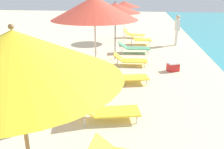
# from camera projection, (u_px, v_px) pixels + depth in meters

# --- Properties ---
(umbrella_fourth) EXTENTS (2.28, 2.28, 2.75)m
(umbrella_fourth) POSITION_uv_depth(u_px,v_px,m) (15.00, 55.00, 2.51)
(umbrella_fourth) COLOR olive
(umbrella_fourth) RESTS_ON ground
(umbrella_fifth) EXTENTS (2.33, 2.33, 2.94)m
(umbrella_fifth) POSITION_uv_depth(u_px,v_px,m) (95.00, 8.00, 6.40)
(umbrella_fifth) COLOR silver
(umbrella_fifth) RESTS_ON ground
(lounger_fifth_shoreside) EXTENTS (1.48, 0.84, 0.55)m
(lounger_fifth_shoreside) POSITION_uv_depth(u_px,v_px,m) (127.00, 76.00, 8.22)
(lounger_fifth_shoreside) COLOR yellow
(lounger_fifth_shoreside) RESTS_ON ground
(lounger_fifth_inland) EXTENTS (1.57, 0.86, 0.57)m
(lounger_fifth_inland) POSITION_uv_depth(u_px,v_px,m) (108.00, 110.00, 5.93)
(lounger_fifth_inland) COLOR yellow
(lounger_fifth_inland) RESTS_ON ground
(umbrella_sixth) EXTENTS (2.21, 2.21, 2.54)m
(umbrella_sixth) POSITION_uv_depth(u_px,v_px,m) (115.00, 8.00, 10.40)
(umbrella_sixth) COLOR #4C4C51
(umbrella_sixth) RESTS_ON ground
(lounger_sixth_shoreside) EXTENTS (1.61, 0.70, 0.54)m
(lounger_sixth_shoreside) POSITION_uv_depth(u_px,v_px,m) (134.00, 47.00, 12.10)
(lounger_sixth_shoreside) COLOR #4CA572
(lounger_sixth_shoreside) RESTS_ON ground
(lounger_sixth_inland) EXTENTS (1.42, 0.61, 0.51)m
(lounger_sixth_inland) POSITION_uv_depth(u_px,v_px,m) (130.00, 60.00, 10.17)
(lounger_sixth_inland) COLOR yellow
(lounger_sixth_inland) RESTS_ON ground
(umbrella_farthest) EXTENTS (1.83, 1.83, 2.39)m
(umbrella_farthest) POSITION_uv_depth(u_px,v_px,m) (124.00, 4.00, 14.28)
(umbrella_farthest) COLOR silver
(umbrella_farthest) RESTS_ON ground
(lounger_farthest_shoreside) EXTENTS (1.45, 0.77, 0.58)m
(lounger_farthest_shoreside) POSITION_uv_depth(u_px,v_px,m) (133.00, 34.00, 15.79)
(lounger_farthest_shoreside) COLOR yellow
(lounger_farthest_shoreside) RESTS_ON ground
(lounger_farthest_inland) EXTENTS (1.26, 0.73, 0.62)m
(lounger_farthest_inland) POSITION_uv_depth(u_px,v_px,m) (140.00, 39.00, 13.91)
(lounger_farthest_inland) COLOR yellow
(lounger_farthest_inland) RESTS_ON ground
(person_walking_mid) EXTENTS (0.25, 0.38, 1.68)m
(person_walking_mid) POSITION_uv_depth(u_px,v_px,m) (177.00, 27.00, 13.53)
(person_walking_mid) COLOR silver
(person_walking_mid) RESTS_ON ground
(cooler_box) EXTENTS (0.52, 0.47, 0.35)m
(cooler_box) POSITION_uv_depth(u_px,v_px,m) (173.00, 67.00, 9.51)
(cooler_box) COLOR red
(cooler_box) RESTS_ON ground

